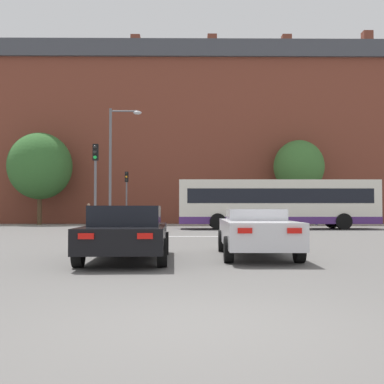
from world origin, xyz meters
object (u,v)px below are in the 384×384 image
Objects in this scene: bus_crossing_lead at (277,203)px; pedestrian_walking_east at (316,212)px; car_roadster_right at (256,231)px; traffic_light_near_left at (95,174)px; pedestrian_waiting at (243,211)px; pedestrian_walking_west at (89,212)px; traffic_light_far_left at (127,189)px; car_saloon_left at (127,232)px; street_lamp_junction at (116,156)px.

bus_crossing_lead reaches higher than pedestrian_walking_east.
traffic_light_near_left is (-6.33, 10.21, 2.28)m from car_roadster_right.
pedestrian_walking_west is (-12.19, 1.31, -0.10)m from pedestrian_waiting.
traffic_light_far_left reaches higher than pedestrian_walking_east.
traffic_light_near_left is at bearing 125.35° from bus_crossing_lead.
traffic_light_far_left is (-3.12, 24.58, 2.06)m from car_saloon_left.
street_lamp_junction reaches higher than traffic_light_far_left.
street_lamp_junction is (0.09, 5.88, 1.52)m from traffic_light_near_left.
street_lamp_junction reaches higher than bus_crossing_lead.
car_roadster_right is at bearing 119.13° from pedestrian_waiting.
traffic_light_near_left is 20.41m from pedestrian_walking_east.
car_roadster_right is 1.11× the size of traffic_light_near_left.
bus_crossing_lead reaches higher than pedestrian_walking_west.
car_roadster_right is at bearing 50.43° from pedestrian_walking_west.
pedestrian_waiting is (8.97, 0.36, -1.66)m from traffic_light_far_left.
pedestrian_waiting is at bearing 75.18° from car_saloon_left.
pedestrian_walking_east is 17.97m from pedestrian_walking_west.
bus_crossing_lead reaches higher than car_saloon_left.
street_lamp_junction is at bearing 50.18° from pedestrian_walking_west.
pedestrian_walking_west is (-3.41, 15.10, -1.96)m from traffic_light_near_left.
car_saloon_left is at bearing -82.76° from traffic_light_far_left.
bus_crossing_lead is 15.71m from pedestrian_walking_west.
traffic_light_near_left is 6.07m from street_lamp_junction.
traffic_light_near_left reaches higher than pedestrian_walking_west.
car_roadster_right is 24.13m from pedestrian_waiting.
car_saloon_left is at bearing 158.51° from bus_crossing_lead.
bus_crossing_lead is 6.75m from pedestrian_waiting.
car_saloon_left is 1.06× the size of traffic_light_near_left.
traffic_light_near_left is 1.08× the size of traffic_light_far_left.
street_lamp_junction is at bearing 112.37° from car_roadster_right.
car_saloon_left is at bearing 111.78° from pedestrian_waiting.
street_lamp_junction is at bearing 160.63° from pedestrian_walking_east.
pedestrian_waiting is (8.69, 7.91, -3.38)m from street_lamp_junction.
car_saloon_left is 0.38× the size of bus_crossing_lead.
pedestrian_waiting reaches higher than pedestrian_walking_east.
pedestrian_walking_west is at bearing 59.82° from bus_crossing_lead.
traffic_light_far_left is 0.56× the size of street_lamp_junction.
car_roadster_right is 2.88× the size of pedestrian_walking_west.
traffic_light_far_left reaches higher than car_saloon_left.
traffic_light_far_left is at bearing 95.61° from car_saloon_left.
car_saloon_left is 24.87m from traffic_light_far_left.
pedestrian_waiting is at bearing 42.32° from street_lamp_junction.
pedestrian_walking_east reaches higher than car_roadster_right.
car_roadster_right is at bearing -74.60° from traffic_light_far_left.
pedestrian_walking_east is at bearing 63.76° from car_saloon_left.
street_lamp_junction reaches higher than pedestrian_waiting.
traffic_light_far_left is 7.75m from street_lamp_junction.
street_lamp_junction is at bearing 97.52° from bus_crossing_lead.
pedestrian_walking_west is at bearing 112.23° from car_roadster_right.
bus_crossing_lead is 3.03× the size of traffic_light_far_left.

